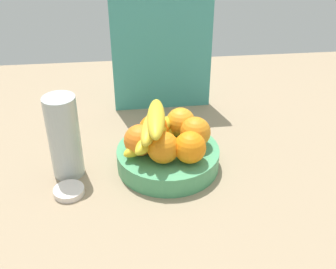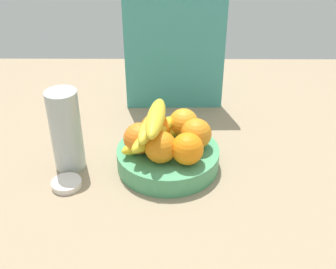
{
  "view_description": "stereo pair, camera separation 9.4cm",
  "coord_description": "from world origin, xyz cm",
  "px_view_note": "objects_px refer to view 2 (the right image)",
  "views": [
    {
      "loc": [
        -12.61,
        -78.37,
        59.29
      ],
      "look_at": [
        -3.7,
        2.0,
        8.79
      ],
      "focal_mm": 44.67,
      "sensor_mm": 36.0,
      "label": 1
    },
    {
      "loc": [
        -3.2,
        -78.86,
        59.29
      ],
      "look_at": [
        -3.7,
        2.0,
        8.79
      ],
      "focal_mm": 44.67,
      "sensor_mm": 36.0,
      "label": 2
    }
  ],
  "objects_px": {
    "orange_front_left": "(196,134)",
    "banana_bunch": "(154,129)",
    "cutting_board": "(175,49)",
    "fruit_bowl": "(168,157)",
    "orange_back_right": "(161,147)",
    "orange_top_stack": "(187,149)",
    "jar_lid": "(67,184)",
    "thermos_tumbler": "(66,131)",
    "orange_back_left": "(139,138)",
    "orange_front_right": "(182,123)",
    "orange_center": "(155,129)"
  },
  "relations": [
    {
      "from": "banana_bunch",
      "to": "cutting_board",
      "type": "bearing_deg",
      "value": 80.64
    },
    {
      "from": "orange_front_left",
      "to": "orange_back_right",
      "type": "height_order",
      "value": "same"
    },
    {
      "from": "cutting_board",
      "to": "orange_back_left",
      "type": "bearing_deg",
      "value": -105.92
    },
    {
      "from": "banana_bunch",
      "to": "thermos_tumbler",
      "type": "relative_size",
      "value": 0.94
    },
    {
      "from": "orange_top_stack",
      "to": "thermos_tumbler",
      "type": "height_order",
      "value": "thermos_tumbler"
    },
    {
      "from": "fruit_bowl",
      "to": "orange_top_stack",
      "type": "relative_size",
      "value": 3.34
    },
    {
      "from": "orange_back_left",
      "to": "banana_bunch",
      "type": "distance_m",
      "value": 0.04
    },
    {
      "from": "fruit_bowl",
      "to": "banana_bunch",
      "type": "xyz_separation_m",
      "value": [
        -0.03,
        0.0,
        0.08
      ]
    },
    {
      "from": "fruit_bowl",
      "to": "orange_front_left",
      "type": "xyz_separation_m",
      "value": [
        0.07,
        0.01,
        0.06
      ]
    },
    {
      "from": "fruit_bowl",
      "to": "orange_top_stack",
      "type": "distance_m",
      "value": 0.09
    },
    {
      "from": "orange_front_left",
      "to": "orange_front_right",
      "type": "relative_size",
      "value": 1.0
    },
    {
      "from": "orange_front_left",
      "to": "orange_back_left",
      "type": "distance_m",
      "value": 0.13
    },
    {
      "from": "orange_back_left",
      "to": "banana_bunch",
      "type": "xyz_separation_m",
      "value": [
        0.03,
        0.01,
        0.02
      ]
    },
    {
      "from": "orange_back_left",
      "to": "orange_top_stack",
      "type": "xyz_separation_m",
      "value": [
        0.11,
        -0.04,
        0.0
      ]
    },
    {
      "from": "orange_top_stack",
      "to": "orange_center",
      "type": "bearing_deg",
      "value": 130.93
    },
    {
      "from": "orange_center",
      "to": "jar_lid",
      "type": "height_order",
      "value": "orange_center"
    },
    {
      "from": "orange_front_right",
      "to": "jar_lid",
      "type": "height_order",
      "value": "orange_front_right"
    },
    {
      "from": "cutting_board",
      "to": "thermos_tumbler",
      "type": "xyz_separation_m",
      "value": [
        -0.25,
        -0.3,
        -0.08
      ]
    },
    {
      "from": "orange_front_left",
      "to": "banana_bunch",
      "type": "bearing_deg",
      "value": -175.98
    },
    {
      "from": "orange_front_right",
      "to": "cutting_board",
      "type": "xyz_separation_m",
      "value": [
        -0.02,
        0.24,
        0.1
      ]
    },
    {
      "from": "orange_back_right",
      "to": "orange_top_stack",
      "type": "bearing_deg",
      "value": -6.11
    },
    {
      "from": "cutting_board",
      "to": "jar_lid",
      "type": "height_order",
      "value": "cutting_board"
    },
    {
      "from": "orange_front_left",
      "to": "orange_top_stack",
      "type": "distance_m",
      "value": 0.07
    },
    {
      "from": "cutting_board",
      "to": "thermos_tumbler",
      "type": "distance_m",
      "value": 0.4
    },
    {
      "from": "orange_top_stack",
      "to": "cutting_board",
      "type": "relative_size",
      "value": 0.2
    },
    {
      "from": "orange_back_left",
      "to": "orange_top_stack",
      "type": "distance_m",
      "value": 0.12
    },
    {
      "from": "orange_front_left",
      "to": "cutting_board",
      "type": "xyz_separation_m",
      "value": [
        -0.05,
        0.29,
        0.1
      ]
    },
    {
      "from": "orange_back_right",
      "to": "cutting_board",
      "type": "bearing_deg",
      "value": 84.68
    },
    {
      "from": "orange_front_left",
      "to": "cutting_board",
      "type": "bearing_deg",
      "value": 99.43
    },
    {
      "from": "orange_center",
      "to": "orange_front_left",
      "type": "bearing_deg",
      "value": -12.8
    },
    {
      "from": "orange_center",
      "to": "orange_front_right",
      "type": "bearing_deg",
      "value": 22.55
    },
    {
      "from": "orange_front_right",
      "to": "thermos_tumbler",
      "type": "height_order",
      "value": "thermos_tumbler"
    },
    {
      "from": "orange_back_left",
      "to": "jar_lid",
      "type": "distance_m",
      "value": 0.19
    },
    {
      "from": "thermos_tumbler",
      "to": "fruit_bowl",
      "type": "bearing_deg",
      "value": 0.41
    },
    {
      "from": "orange_back_right",
      "to": "thermos_tumbler",
      "type": "height_order",
      "value": "thermos_tumbler"
    },
    {
      "from": "orange_back_right",
      "to": "orange_top_stack",
      "type": "xyz_separation_m",
      "value": [
        0.06,
        -0.01,
        0.0
      ]
    },
    {
      "from": "orange_front_left",
      "to": "jar_lid",
      "type": "relative_size",
      "value": 1.07
    },
    {
      "from": "banana_bunch",
      "to": "jar_lid",
      "type": "relative_size",
      "value": 2.76
    },
    {
      "from": "jar_lid",
      "to": "orange_front_left",
      "type": "bearing_deg",
      "value": 16.99
    },
    {
      "from": "orange_back_left",
      "to": "cutting_board",
      "type": "bearing_deg",
      "value": 75.27
    },
    {
      "from": "orange_center",
      "to": "thermos_tumbler",
      "type": "bearing_deg",
      "value": -170.65
    },
    {
      "from": "orange_front_left",
      "to": "jar_lid",
      "type": "height_order",
      "value": "orange_front_left"
    },
    {
      "from": "orange_front_right",
      "to": "orange_top_stack",
      "type": "xyz_separation_m",
      "value": [
        0.01,
        -0.11,
        0.0
      ]
    },
    {
      "from": "orange_front_left",
      "to": "thermos_tumbler",
      "type": "height_order",
      "value": "thermos_tumbler"
    },
    {
      "from": "orange_top_stack",
      "to": "banana_bunch",
      "type": "relative_size",
      "value": 0.39
    },
    {
      "from": "orange_front_left",
      "to": "jar_lid",
      "type": "xyz_separation_m",
      "value": [
        -0.29,
        -0.09,
        -0.08
      ]
    },
    {
      "from": "orange_front_left",
      "to": "orange_back_left",
      "type": "bearing_deg",
      "value": -171.03
    },
    {
      "from": "orange_front_right",
      "to": "orange_center",
      "type": "distance_m",
      "value": 0.07
    },
    {
      "from": "fruit_bowl",
      "to": "orange_back_right",
      "type": "relative_size",
      "value": 3.34
    },
    {
      "from": "thermos_tumbler",
      "to": "orange_back_left",
      "type": "bearing_deg",
      "value": -3.09
    }
  ]
}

